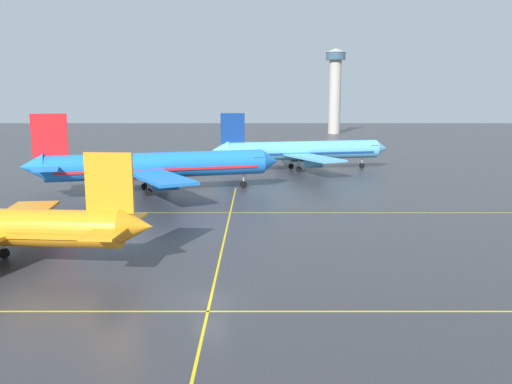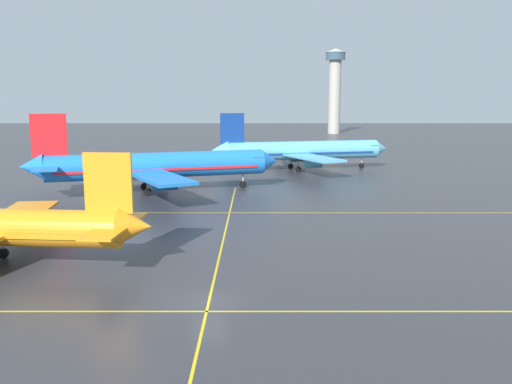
# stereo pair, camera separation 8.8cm
# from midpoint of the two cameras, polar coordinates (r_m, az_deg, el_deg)

# --- Properties ---
(ground_plane) EXTENTS (600.00, 600.00, 0.00)m
(ground_plane) POSITION_cam_midpoint_polar(r_m,az_deg,el_deg) (40.48, -4.86, -11.58)
(ground_plane) COLOR #333338
(airliner_second_row) EXTENTS (40.17, 34.30, 12.74)m
(airliner_second_row) POSITION_cam_midpoint_polar(r_m,az_deg,el_deg) (86.45, -10.59, 2.80)
(airliner_second_row) COLOR blue
(airliner_second_row) RESTS_ON ground
(airliner_third_row) EXTENTS (38.53, 32.77, 12.09)m
(airliner_third_row) POSITION_cam_midpoint_polar(r_m,az_deg,el_deg) (112.66, 5.08, 4.44)
(airliner_third_row) COLOR #5BB7E5
(airliner_third_row) RESTS_ON ground
(taxiway_markings) EXTENTS (124.71, 73.05, 0.01)m
(taxiway_markings) POSITION_cam_midpoint_polar(r_m,az_deg,el_deg) (54.29, -3.52, -5.93)
(taxiway_markings) COLOR yellow
(taxiway_markings) RESTS_ON ground
(control_tower) EXTENTS (8.82, 8.82, 36.47)m
(control_tower) POSITION_cam_midpoint_polar(r_m,az_deg,el_deg) (236.74, 8.64, 11.37)
(control_tower) COLOR #ADA89E
(control_tower) RESTS_ON ground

